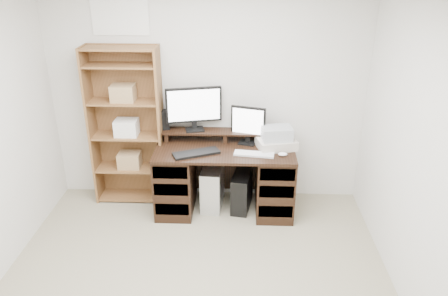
# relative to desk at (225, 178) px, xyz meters

# --- Properties ---
(room) EXTENTS (3.54, 4.04, 2.54)m
(room) POSITION_rel_desk_xyz_m (-0.21, -1.64, 0.86)
(room) COLOR gray
(room) RESTS_ON ground
(desk) EXTENTS (1.50, 0.70, 0.75)m
(desk) POSITION_rel_desk_xyz_m (0.00, 0.00, 0.00)
(desk) COLOR black
(desk) RESTS_ON ground
(riser_shelf) EXTENTS (1.40, 0.22, 0.12)m
(riser_shelf) POSITION_rel_desk_xyz_m (0.00, 0.21, 0.45)
(riser_shelf) COLOR black
(riser_shelf) RESTS_ON desk
(monitor_wide) EXTENTS (0.60, 0.21, 0.48)m
(monitor_wide) POSITION_rel_desk_xyz_m (-0.35, 0.23, 0.75)
(monitor_wide) COLOR black
(monitor_wide) RESTS_ON riser_shelf
(monitor_small) EXTENTS (0.38, 0.19, 0.42)m
(monitor_small) POSITION_rel_desk_xyz_m (0.25, 0.16, 0.59)
(monitor_small) COLOR black
(monitor_small) RESTS_ON desk
(speaker) EXTENTS (0.11, 0.11, 0.22)m
(speaker) POSITION_rel_desk_xyz_m (-0.68, 0.24, 0.59)
(speaker) COLOR black
(speaker) RESTS_ON riser_shelf
(keyboard_black) EXTENTS (0.51, 0.34, 0.03)m
(keyboard_black) POSITION_rel_desk_xyz_m (-0.29, -0.16, 0.37)
(keyboard_black) COLOR black
(keyboard_black) RESTS_ON desk
(keyboard_white) EXTENTS (0.43, 0.18, 0.02)m
(keyboard_white) POSITION_rel_desk_xyz_m (0.31, -0.15, 0.37)
(keyboard_white) COLOR silver
(keyboard_white) RESTS_ON desk
(mouse) EXTENTS (0.10, 0.08, 0.04)m
(mouse) POSITION_rel_desk_xyz_m (0.61, -0.16, 0.38)
(mouse) COLOR white
(mouse) RESTS_ON desk
(printer) EXTENTS (0.46, 0.39, 0.10)m
(printer) POSITION_rel_desk_xyz_m (0.55, 0.04, 0.41)
(printer) COLOR #B8AEA0
(printer) RESTS_ON desk
(basket) EXTENTS (0.35, 0.27, 0.14)m
(basket) POSITION_rel_desk_xyz_m (0.55, 0.04, 0.53)
(basket) COLOR #A1A7AC
(basket) RESTS_ON printer
(tower_silver) EXTENTS (0.25, 0.51, 0.49)m
(tower_silver) POSITION_rel_desk_xyz_m (-0.14, 0.07, -0.14)
(tower_silver) COLOR silver
(tower_silver) RESTS_ON ground
(tower_black) EXTENTS (0.25, 0.45, 0.43)m
(tower_black) POSITION_rel_desk_xyz_m (0.19, 0.02, -0.17)
(tower_black) COLOR black
(tower_black) RESTS_ON ground
(bookshelf) EXTENTS (0.80, 0.30, 1.80)m
(bookshelf) POSITION_rel_desk_xyz_m (-1.10, 0.21, 0.53)
(bookshelf) COLOR brown
(bookshelf) RESTS_ON ground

